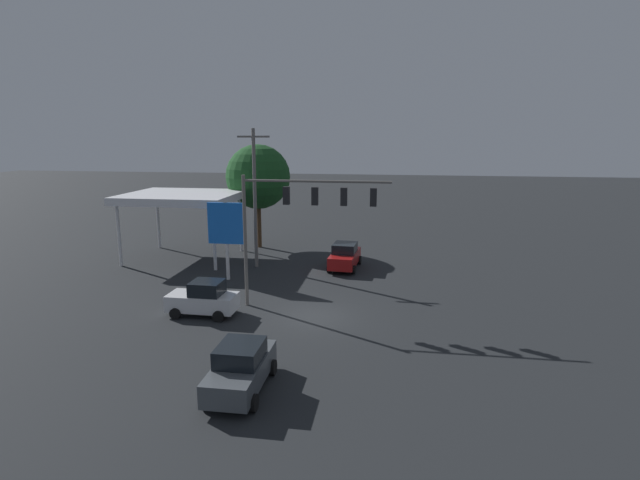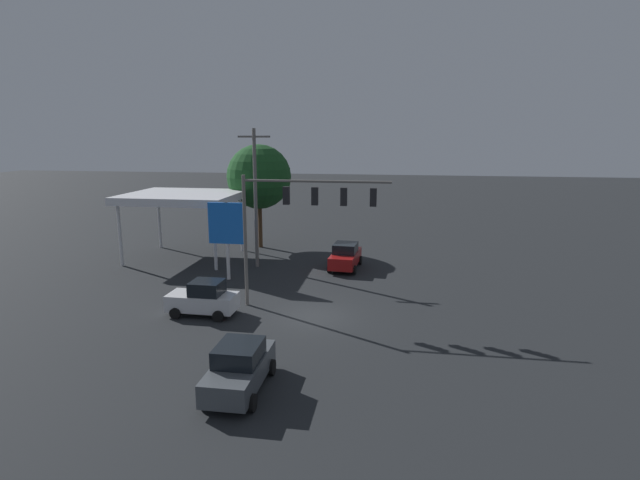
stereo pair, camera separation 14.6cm
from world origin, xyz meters
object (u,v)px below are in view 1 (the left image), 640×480
(hatchback_crossing, at_px, (204,299))
(traffic_signal_assembly, at_px, (301,208))
(street_tree, at_px, (258,177))
(fire_hydrant, at_px, (220,313))
(sedan_far, at_px, (241,368))
(utility_pole, at_px, (255,195))
(sedan_waiting, at_px, (345,256))
(price_sign, at_px, (226,226))

(hatchback_crossing, bearing_deg, traffic_signal_assembly, -158.07)
(traffic_signal_assembly, relative_size, street_tree, 0.92)
(traffic_signal_assembly, distance_m, fire_hydrant, 7.23)
(street_tree, bearing_deg, sedan_far, 103.80)
(traffic_signal_assembly, relative_size, utility_pole, 0.81)
(sedan_waiting, bearing_deg, fire_hydrant, -21.43)
(price_sign, bearing_deg, fire_hydrant, 105.57)
(hatchback_crossing, bearing_deg, fire_hydrant, 150.61)
(traffic_signal_assembly, bearing_deg, sedan_far, 86.71)
(sedan_far, bearing_deg, sedan_waiting, 173.47)
(price_sign, relative_size, street_tree, 0.59)
(sedan_far, distance_m, fire_hydrant, 7.90)
(traffic_signal_assembly, bearing_deg, fire_hydrant, 33.47)
(price_sign, xyz_separation_m, sedan_waiting, (-7.71, -4.11, -2.82))
(sedan_far, bearing_deg, price_sign, -159.24)
(hatchback_crossing, relative_size, street_tree, 0.42)
(traffic_signal_assembly, height_order, price_sign, traffic_signal_assembly)
(sedan_waiting, bearing_deg, hatchback_crossing, -27.28)
(price_sign, height_order, fire_hydrant, price_sign)
(sedan_waiting, height_order, sedan_far, same)
(sedan_waiting, bearing_deg, sedan_far, -2.39)
(sedan_waiting, xyz_separation_m, fire_hydrant, (5.60, 11.70, -0.51))
(fire_hydrant, bearing_deg, hatchback_crossing, -30.25)
(sedan_far, height_order, fire_hydrant, sedan_far)
(price_sign, bearing_deg, sedan_waiting, -151.92)
(price_sign, distance_m, sedan_far, 15.94)
(utility_pole, height_order, sedan_far, utility_pole)
(sedan_far, xyz_separation_m, street_tree, (6.10, -24.84, 5.31))
(utility_pole, relative_size, sedan_waiting, 2.28)
(traffic_signal_assembly, height_order, street_tree, street_tree)
(traffic_signal_assembly, xyz_separation_m, street_tree, (6.66, -15.10, 0.41))
(utility_pole, xyz_separation_m, hatchback_crossing, (0.05, 10.53, -4.50))
(street_tree, relative_size, fire_hydrant, 10.30)
(sedan_far, distance_m, street_tree, 26.13)
(hatchback_crossing, distance_m, street_tree, 17.96)
(sedan_waiting, xyz_separation_m, sedan_far, (2.15, 18.79, 0.00))
(price_sign, relative_size, sedan_waiting, 1.19)
(sedan_far, height_order, street_tree, street_tree)
(sedan_far, bearing_deg, traffic_signal_assembly, 176.72)
(sedan_far, bearing_deg, fire_hydrant, -154.06)
(utility_pole, height_order, sedan_waiting, utility_pole)
(price_sign, xyz_separation_m, hatchback_crossing, (-0.97, 6.92, -2.83))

